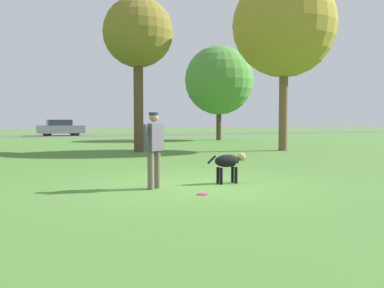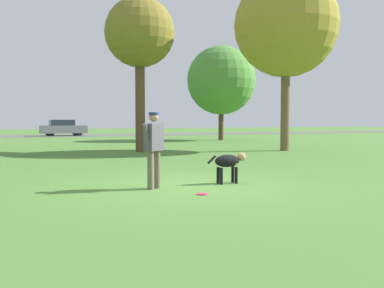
% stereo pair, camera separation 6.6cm
% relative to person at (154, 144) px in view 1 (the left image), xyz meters
% --- Properties ---
extents(ground_plane, '(120.00, 120.00, 0.00)m').
position_rel_person_xyz_m(ground_plane, '(0.80, 0.14, -0.92)').
color(ground_plane, '#4C7A33').
extents(far_road_strip, '(120.00, 6.00, 0.01)m').
position_rel_person_xyz_m(far_road_strip, '(0.80, 31.47, -0.91)').
color(far_road_strip, '#5B5B59').
rests_on(far_road_strip, ground_plane).
extents(person, '(0.60, 0.45, 1.57)m').
position_rel_person_xyz_m(person, '(0.00, 0.00, 0.00)').
color(person, '#665B4C').
rests_on(person, ground_plane).
extents(dog, '(0.96, 0.30, 0.68)m').
position_rel_person_xyz_m(dog, '(1.77, 0.10, -0.44)').
color(dog, black).
rests_on(dog, ground_plane).
extents(frisbee, '(0.21, 0.21, 0.02)m').
position_rel_person_xyz_m(frisbee, '(0.63, -1.03, -0.91)').
color(frisbee, '#E52366').
rests_on(frisbee, ground_plane).
extents(tree_mid_center, '(3.04, 3.04, 6.71)m').
position_rel_person_xyz_m(tree_mid_center, '(2.62, 10.27, 4.19)').
color(tree_mid_center, brown).
rests_on(tree_mid_center, ground_plane).
extents(tree_far_right, '(4.67, 4.67, 6.40)m').
position_rel_person_xyz_m(tree_far_right, '(10.74, 18.87, 3.15)').
color(tree_far_right, '#4C3826').
rests_on(tree_far_right, ground_plane).
extents(tree_near_right, '(4.67, 4.67, 7.99)m').
position_rel_person_xyz_m(tree_near_right, '(8.92, 8.51, 4.72)').
color(tree_near_right, brown).
rests_on(tree_near_right, ground_plane).
extents(parked_car_grey, '(3.88, 1.91, 1.39)m').
position_rel_person_xyz_m(parked_car_grey, '(1.65, 31.17, -0.23)').
color(parked_car_grey, slate).
rests_on(parked_car_grey, ground_plane).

